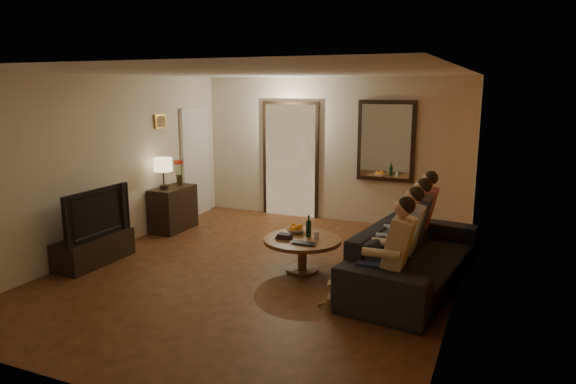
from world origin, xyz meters
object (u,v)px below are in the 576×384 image
at_px(bowl, 296,230).
at_px(laptop, 302,244).
at_px(person_a, 392,260).
at_px(wine_bottle, 309,226).
at_px(dresser, 173,209).
at_px(person_b, 403,244).
at_px(person_d, 420,220).
at_px(tv_stand, 94,250).
at_px(dog, 350,286).
at_px(tv, 91,213).
at_px(sofa, 415,255).
at_px(person_c, 412,231).
at_px(table_lamp, 163,174).
at_px(coffee_table, 302,255).

xyz_separation_m(bowl, laptop, (0.28, -0.50, -0.02)).
bearing_deg(person_a, wine_bottle, 145.32).
bearing_deg(dresser, person_a, -23.51).
relative_size(person_b, laptop, 3.65).
bearing_deg(person_d, tv_stand, -155.88).
bearing_deg(dog, person_b, 46.60).
height_order(tv_stand, wine_bottle, wine_bottle).
bearing_deg(dresser, wine_bottle, -17.52).
bearing_deg(dog, tv, 165.99).
bearing_deg(dresser, bowl, -16.56).
bearing_deg(sofa, person_c, 26.57).
bearing_deg(wine_bottle, person_d, 34.10).
height_order(table_lamp, tv, table_lamp).
xyz_separation_m(tv_stand, wine_bottle, (2.83, 0.97, 0.41)).
relative_size(dresser, coffee_table, 0.81).
height_order(tv_stand, laptop, laptop).
bearing_deg(dog, tv_stand, 165.99).
xyz_separation_m(sofa, wine_bottle, (-1.41, 0.01, 0.22)).
xyz_separation_m(sofa, coffee_table, (-1.46, -0.09, -0.16)).
relative_size(bowl, laptop, 0.79).
xyz_separation_m(person_b, coffee_table, (-1.36, 0.21, -0.38)).
distance_m(tv, person_c, 4.33).
bearing_deg(sofa, laptop, 113.31).
height_order(tv_stand, coffee_table, coffee_table).
xyz_separation_m(person_c, wine_bottle, (-1.31, -0.29, 0.01)).
distance_m(dresser, bowl, 2.71).
bearing_deg(bowl, coffee_table, -50.71).
distance_m(person_c, dog, 1.43).
bearing_deg(person_d, laptop, -134.88).
relative_size(table_lamp, bowl, 2.08).
height_order(person_a, dog, person_a).
bearing_deg(person_c, person_b, -90.00).
relative_size(sofa, person_b, 2.18).
bearing_deg(bowl, person_b, -15.54).
distance_m(tv, person_d, 4.54).
relative_size(tv_stand, dog, 2.07).
bearing_deg(coffee_table, laptop, -70.35).
distance_m(tv, sofa, 4.36).
distance_m(sofa, person_c, 0.38).
bearing_deg(bowl, dog, -45.83).
xyz_separation_m(table_lamp, person_a, (4.14, -1.58, -0.42)).
distance_m(table_lamp, coffee_table, 2.99).
bearing_deg(table_lamp, laptop, -20.09).
distance_m(person_c, coffee_table, 1.47).
bearing_deg(person_c, person_a, -90.00).
xyz_separation_m(dresser, laptop, (2.88, -1.27, 0.09)).
relative_size(table_lamp, coffee_table, 0.52).
bearing_deg(person_b, bowl, 164.46).
bearing_deg(person_d, dresser, 179.96).
height_order(coffee_table, laptop, laptop).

